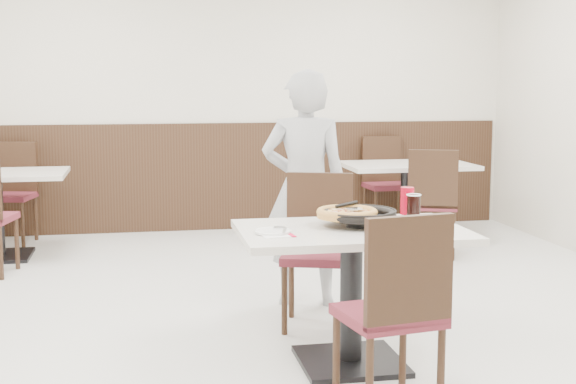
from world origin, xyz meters
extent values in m
plane|color=silver|center=(0.00, 0.00, 0.00)|extent=(7.00, 7.00, 0.00)
cube|color=beige|center=(0.00, 3.50, 1.40)|extent=(6.00, 0.04, 2.80)
cube|color=black|center=(0.00, 3.48, 0.55)|extent=(5.90, 0.03, 1.10)
cylinder|color=black|center=(0.30, -0.60, 0.77)|extent=(0.13, 0.13, 0.04)
cylinder|color=black|center=(0.31, -0.57, 0.79)|extent=(0.35, 0.35, 0.01)
cylinder|color=tan|center=(0.25, -0.57, 0.81)|extent=(0.33, 0.33, 0.02)
cube|color=silver|center=(0.29, -0.57, 0.84)|extent=(0.09, 0.11, 0.00)
cube|color=white|center=(-0.17, -0.75, 0.75)|extent=(0.16, 0.16, 0.00)
cylinder|color=white|center=(-0.18, -0.70, 0.76)|extent=(0.19, 0.19, 0.01)
cube|color=silver|center=(-0.12, -0.72, 0.77)|extent=(0.05, 0.16, 0.00)
cylinder|color=black|center=(0.69, -0.39, 0.81)|extent=(0.08, 0.08, 0.13)
cylinder|color=#B0041A|center=(0.70, -0.25, 0.83)|extent=(0.08, 0.08, 0.16)
imported|color=silver|center=(0.26, 0.59, 0.80)|extent=(0.66, 0.50, 1.61)
camera|label=1|loc=(-0.85, -4.70, 1.53)|focal=50.00mm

